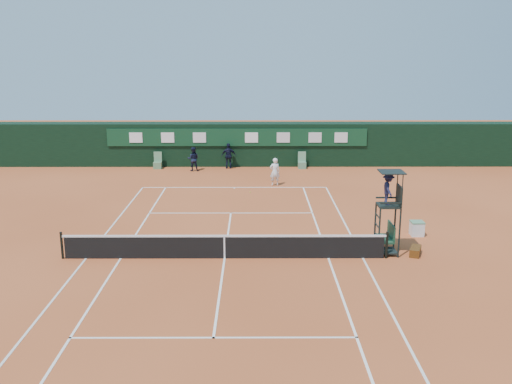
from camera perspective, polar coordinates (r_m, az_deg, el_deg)
ground at (r=22.74m, az=-3.16°, el=-6.64°), size 90.00×90.00×0.00m
court_lines at (r=22.74m, az=-3.16°, el=-6.63°), size 11.05×23.85×0.01m
tennis_net at (r=22.57m, az=-3.18°, el=-5.43°), size 12.90×0.10×1.10m
back_wall at (r=40.53m, az=-1.86°, el=4.82°), size 40.00×1.65×3.00m
linesman_chair_left at (r=40.04m, az=-9.80°, el=2.78°), size 0.55×0.50×1.15m
linesman_chair_right at (r=39.63m, az=4.62°, el=2.82°), size 0.55×0.50×1.15m
umpire_chair at (r=23.04m, az=13.14°, el=-0.31°), size 0.96×0.95×3.42m
player_bench at (r=24.14m, az=13.03°, el=-4.25°), size 0.56×1.20×1.10m
tennis_bag at (r=23.90m, az=15.64°, el=-5.71°), size 0.67×0.94×0.32m
cooler at (r=26.31m, az=15.79°, el=-3.51°), size 0.57×0.57×0.65m
tennis_ball at (r=32.85m, az=-0.60°, el=-0.01°), size 0.06×0.06×0.06m
player at (r=34.44m, az=1.89°, el=2.04°), size 0.67×0.49×1.69m
ball_kid_left at (r=38.85m, az=-6.30°, el=3.30°), size 0.80×0.63×1.63m
ball_kid_right at (r=39.41m, az=-2.74°, el=3.62°), size 1.05×0.49×1.76m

